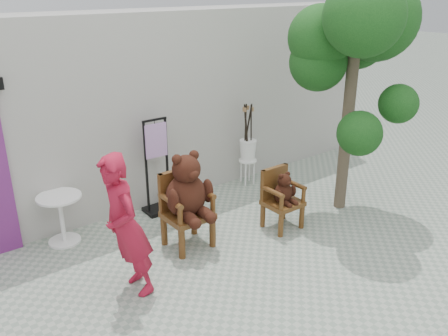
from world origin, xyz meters
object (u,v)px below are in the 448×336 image
chair_small (282,194)px  cafe_table (61,213)px  chair_big (187,195)px  person (126,227)px  stool_bucket (248,150)px  display_stand (158,177)px  tree (359,30)px

chair_small → cafe_table: bearing=150.7°
chair_big → cafe_table: 1.77m
chair_small → person: bearing=-177.9°
cafe_table → stool_bucket: bearing=0.3°
display_stand → person: bearing=-128.4°
cafe_table → tree: bearing=-22.4°
chair_small → display_stand: display_stand is taller
person → chair_big: bearing=114.9°
chair_big → cafe_table: chair_big is taller
chair_small → stool_bucket: stool_bucket is taller
cafe_table → person: bearing=-83.0°
chair_big → person: person is taller
chair_big → display_stand: 1.18m
chair_big → stool_bucket: bearing=29.3°
chair_big → stool_bucket: 2.35m
chair_small → stool_bucket: (0.66, 1.54, 0.11)m
stool_bucket → chair_small: bearing=-113.3°
cafe_table → stool_bucket: (3.37, 0.02, 0.20)m
stool_bucket → tree: 2.76m
chair_big → cafe_table: (-1.32, 1.13, -0.32)m
chair_big → cafe_table: bearing=139.5°
tree → chair_small: bearing=174.6°
person → display_stand: person is taller
stool_bucket → tree: tree is taller
chair_big → chair_small: 1.46m
chair_small → person: (-2.51, -0.09, 0.34)m
stool_bucket → tree: (0.60, -1.66, 2.12)m
person → stool_bucket: person is taller
chair_big → person: size_ratio=0.78×
display_stand → chair_big: bearing=-99.4°
stool_bucket → chair_big: bearing=-150.7°
chair_small → display_stand: bearing=127.4°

